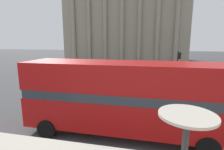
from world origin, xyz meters
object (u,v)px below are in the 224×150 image
object	(u,v)px
plaza_building_left	(127,19)
double_decker_bus	(124,95)
car_navy	(107,68)
pedestrian_blue	(180,67)
pedestrian_olive	(97,70)
cafe_dining_table	(186,131)
traffic_light_near	(77,78)
traffic_light_mid	(178,65)

from	to	relation	value
plaza_building_left	double_decker_bus	bearing A→B (deg)	-82.38
plaza_building_left	car_navy	world-z (taller)	plaza_building_left
double_decker_bus	car_navy	xyz separation A→B (m)	(-5.67, 18.98, -1.54)
pedestrian_blue	pedestrian_olive	size ratio (longest dim) A/B	1.00
cafe_dining_table	pedestrian_blue	bearing A→B (deg)	81.02
traffic_light_near	car_navy	bearing A→B (deg)	96.18
traffic_light_near	pedestrian_olive	bearing A→B (deg)	100.15
pedestrian_olive	plaza_building_left	bearing A→B (deg)	-123.12
traffic_light_near	traffic_light_mid	size ratio (longest dim) A/B	0.92
traffic_light_mid	pedestrian_blue	bearing A→B (deg)	79.36
pedestrian_blue	traffic_light_mid	bearing A→B (deg)	-121.14
double_decker_bus	plaza_building_left	world-z (taller)	plaza_building_left
cafe_dining_table	plaza_building_left	xyz separation A→B (m)	(-7.06, 47.01, 6.90)
double_decker_bus	car_navy	world-z (taller)	double_decker_bus
cafe_dining_table	car_navy	distance (m)	27.22
traffic_light_mid	pedestrian_blue	size ratio (longest dim) A/B	2.33
double_decker_bus	traffic_light_near	xyz separation A→B (m)	(-3.92, 2.86, 0.19)
traffic_light_mid	traffic_light_near	bearing A→B (deg)	-135.59
plaza_building_left	traffic_light_mid	distance (m)	31.82
plaza_building_left	cafe_dining_table	bearing A→B (deg)	-81.45
double_decker_bus	traffic_light_mid	xyz separation A→B (m)	(4.25, 10.87, 0.39)
plaza_building_left	pedestrian_olive	bearing A→B (deg)	-91.62
pedestrian_blue	double_decker_bus	bearing A→B (deg)	-126.96
double_decker_bus	traffic_light_near	bearing A→B (deg)	147.89
double_decker_bus	plaza_building_left	distance (m)	41.32
double_decker_bus	traffic_light_near	distance (m)	4.86
traffic_light_mid	pedestrian_olive	bearing A→B (deg)	159.13
traffic_light_near	pedestrian_blue	distance (m)	20.36
car_navy	double_decker_bus	bearing A→B (deg)	168.08
traffic_light_mid	pedestrian_blue	world-z (taller)	traffic_light_mid
plaza_building_left	pedestrian_blue	xyz separation A→B (m)	(11.42, -19.48, -10.01)
plaza_building_left	traffic_light_near	bearing A→B (deg)	-87.80
plaza_building_left	traffic_light_mid	size ratio (longest dim) A/B	7.55
cafe_dining_table	pedestrian_blue	distance (m)	28.04
cafe_dining_table	traffic_light_near	distance (m)	11.47
double_decker_bus	pedestrian_blue	size ratio (longest dim) A/B	6.10
traffic_light_near	car_navy	size ratio (longest dim) A/B	0.88
double_decker_bus	traffic_light_mid	size ratio (longest dim) A/B	2.62
cafe_dining_table	traffic_light_near	world-z (taller)	cafe_dining_table
traffic_light_near	cafe_dining_table	bearing A→B (deg)	-60.21
double_decker_bus	traffic_light_near	world-z (taller)	double_decker_bus
plaza_building_left	car_navy	distance (m)	23.43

